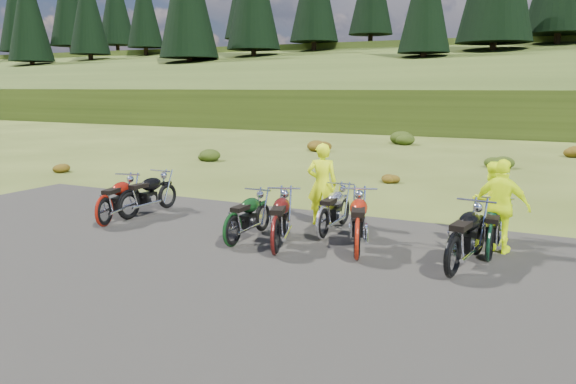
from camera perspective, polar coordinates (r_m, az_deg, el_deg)
The scene contains 28 objects.
ground at distance 10.68m, azimuth -2.05°, elevation -6.65°, with size 300.00×300.00×0.00m, color #3E4B19.
gravel_pad at distance 9.07m, azimuth -8.18°, elevation -9.95°, with size 20.00×12.00×0.04m, color black.
hill_slope at distance 59.24m, azimuth 21.86°, elevation 6.81°, with size 300.00×46.00×3.00m, color #314216, non-canonical shape.
hill_plateau at distance 119.10m, azimuth 24.37°, elevation 8.18°, with size 300.00×90.00×9.17m, color #314216.
conifer_5 at distance 140.92m, azimuth -26.07°, elevation 15.70°, with size 6.16×6.16×16.00m.
conifer_8 at distance 118.95m, azimuth -25.69°, elevation 17.07°, with size 7.92×7.92×20.00m.
conifer_10 at distance 118.43m, azimuth -17.14°, elevation 17.95°, with size 7.04×7.04×18.00m.
conifer_11 at distance 96.44m, azimuth -24.91°, elevation 16.42°, with size 6.60×6.60×17.00m.
conifer_12 at distance 96.10m, azimuth -19.69°, elevation 17.22°, with size 6.16×6.16×16.00m.
conifer_13 at distance 96.50m, azimuth -14.43°, elevation 17.88°, with size 5.72×5.72×15.00m.
conifer_14 at distance 97.65m, azimuth -9.21°, elevation 18.39°, with size 5.28×5.28×14.00m.
shrub_0 at distance 22.74m, azimuth -21.83°, elevation 2.44°, with size 0.77×0.77×0.45m, color #5D320B.
shrub_1 at distance 24.78m, azimuth -8.12°, elevation 3.89°, with size 1.03×1.03×0.61m, color #21310C.
shrub_2 at distance 27.99m, azimuth 3.02°, elevation 4.91°, with size 1.30×1.30×0.77m, color #5D320B.
shrub_3 at distance 32.03m, azimuth 11.63°, elevation 5.57°, with size 1.56×1.56×0.92m, color #21310C.
shrub_4 at distance 19.13m, azimuth 10.12°, elevation 1.62°, with size 0.77×0.77×0.45m, color #5D320B.
shrub_5 at distance 23.75m, azimuth 20.54°, elevation 3.03°, with size 1.03×1.03×0.61m, color #21310C.
motorcycle_0 at distance 14.05m, azimuth -15.80°, elevation -2.82°, with size 2.06×0.69×1.08m, color black, non-canonical shape.
motorcycle_1 at distance 13.52m, azimuth -18.08°, elevation -3.47°, with size 2.05×0.68×1.07m, color maroon, non-canonical shape.
motorcycle_2 at distance 11.32m, azimuth -5.65°, elevation -5.68°, with size 1.94×0.65×1.02m, color black, non-canonical shape.
motorcycle_3 at distance 11.83m, azimuth 3.52°, elevation -4.93°, with size 2.00×0.67×1.05m, color silver, non-canonical shape.
motorcycle_4 at distance 10.72m, azimuth -1.30°, elevation -6.57°, with size 2.14×0.71×1.12m, color #480E0C, non-canonical shape.
motorcycle_5 at distance 9.89m, azimuth 16.26°, elevation -8.51°, with size 2.20×0.73×1.15m, color black, non-canonical shape.
motorcycle_6 at distance 10.51m, azimuth 6.99°, elevation -7.01°, with size 2.22×0.74×1.16m, color #A01D0B, non-canonical shape.
motorcycle_7 at distance 10.96m, azimuth 19.67°, elevation -6.83°, with size 1.97×0.66×1.03m, color black, non-canonical shape.
person_middle at distance 12.90m, azimuth 3.48°, elevation 0.67°, with size 0.69×0.45×1.89m, color #DFFA0D.
person_right_a at distance 12.48m, azimuth 19.86°, elevation -0.90°, with size 0.79×0.61×1.62m, color #DFFA0D.
person_right_b at distance 11.42m, azimuth 20.86°, elevation -1.53°, with size 1.06×0.44×1.81m, color #DFFA0D.
Camera 1 is at (4.88, -8.95, 3.17)m, focal length 35.00 mm.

